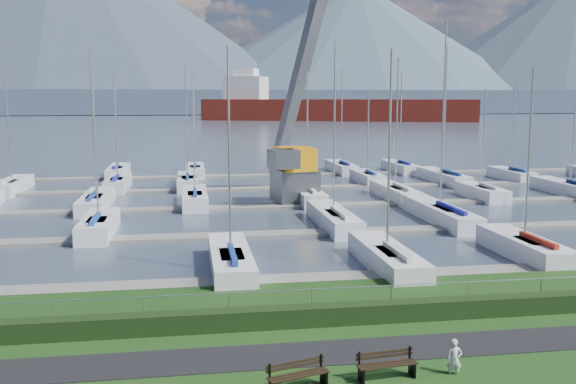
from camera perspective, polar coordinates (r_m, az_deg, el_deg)
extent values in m
cube|color=black|center=(21.38, 6.43, -13.85)|extent=(160.00, 2.00, 0.04)
cube|color=#3F4B5D|center=(282.25, -7.88, 6.58)|extent=(800.00, 540.00, 0.20)
cube|color=black|center=(23.62, 4.75, -10.75)|extent=(80.00, 0.70, 0.70)
cylinder|color=gray|center=(23.72, 4.55, -8.50)|extent=(80.00, 0.04, 0.04)
cube|color=#48536A|center=(352.11, -8.13, 7.96)|extent=(900.00, 80.00, 12.00)
cone|color=#3B4657|center=(431.46, -19.46, 14.49)|extent=(340.00, 340.00, 115.00)
cone|color=#475968|center=(448.52, 6.16, 12.73)|extent=(300.00, 300.00, 85.00)
cube|color=slate|center=(29.75, 1.81, -7.82)|extent=(90.00, 1.60, 0.25)
cube|color=slate|center=(39.33, -0.91, -3.81)|extent=(90.00, 1.60, 0.25)
cube|color=gray|center=(49.07, -2.54, -1.37)|extent=(90.00, 1.60, 0.25)
cube|color=slate|center=(58.90, -3.62, 0.26)|extent=(90.00, 1.60, 0.25)
cube|color=slate|center=(68.78, -4.40, 1.42)|extent=(90.00, 1.60, 0.25)
cube|color=black|center=(18.29, -1.65, -15.59)|extent=(0.06, 0.06, 0.40)
cube|color=black|center=(18.95, 3.21, -16.12)|extent=(0.17, 0.40, 0.45)
cube|color=black|center=(18.92, 2.95, -14.75)|extent=(0.06, 0.06, 0.40)
cube|color=black|center=(18.40, 1.16, -16.12)|extent=(1.76, 0.60, 0.04)
cube|color=black|center=(18.52, 0.94, -15.94)|extent=(1.76, 0.60, 0.04)
cube|color=black|center=(18.65, 0.73, -15.77)|extent=(1.76, 0.60, 0.04)
cube|color=black|center=(18.62, 0.67, -15.24)|extent=(1.74, 0.54, 0.08)
cube|color=black|center=(18.57, 0.67, -14.90)|extent=(1.74, 0.54, 0.08)
cube|color=black|center=(19.18, 6.53, -15.86)|extent=(0.11, 0.40, 0.45)
cube|color=black|center=(19.16, 6.34, -14.49)|extent=(0.06, 0.06, 0.40)
cube|color=black|center=(19.79, 10.97, -15.16)|extent=(0.11, 0.40, 0.45)
cube|color=black|center=(19.78, 10.77, -13.84)|extent=(0.06, 0.06, 0.40)
cube|color=black|center=(19.26, 9.00, -15.07)|extent=(1.80, 0.31, 0.04)
cube|color=black|center=(19.38, 8.80, -14.91)|extent=(1.80, 0.31, 0.04)
cube|color=black|center=(19.51, 8.62, -14.74)|extent=(1.80, 0.31, 0.04)
cube|color=black|center=(19.48, 8.57, -14.23)|extent=(1.79, 0.25, 0.08)
cube|color=black|center=(19.44, 8.57, -13.90)|extent=(1.79, 0.25, 0.08)
imported|color=silver|center=(20.02, 14.58, -13.81)|extent=(0.49, 0.37, 1.22)
cube|color=#4E5155|center=(51.05, 0.60, 0.63)|extent=(3.69, 3.69, 2.60)
cube|color=orange|center=(50.81, 0.60, 2.98)|extent=(3.14, 3.79, 1.80)
cube|color=slate|center=(55.49, 1.71, 12.74)|extent=(4.73, 10.89, 19.89)
cube|color=#505357|center=(48.64, -0.41, 2.98)|extent=(2.34, 2.51, 1.40)
cube|color=maroon|center=(239.49, 4.42, 7.02)|extent=(99.77, 53.43, 10.00)
cube|color=silver|center=(246.87, -3.73, 8.81)|extent=(18.16, 18.16, 12.00)
cube|color=silver|center=(247.02, -3.75, 10.43)|extent=(10.37, 10.37, 4.00)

